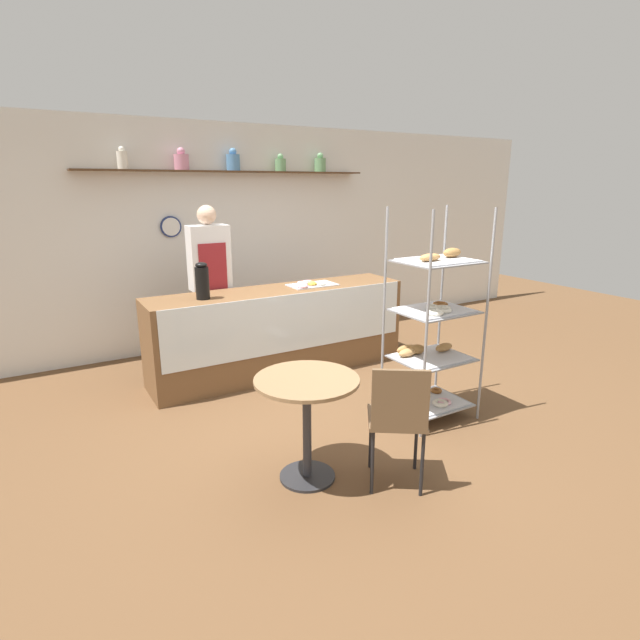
# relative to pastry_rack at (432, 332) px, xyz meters

# --- Properties ---
(ground_plane) EXTENTS (14.00, 14.00, 0.00)m
(ground_plane) POSITION_rel_pastry_rack_xyz_m (-0.65, 0.32, -0.77)
(ground_plane) COLOR brown
(back_wall) EXTENTS (10.00, 0.30, 2.70)m
(back_wall) POSITION_rel_pastry_rack_xyz_m (-0.65, 2.96, 0.59)
(back_wall) COLOR white
(back_wall) RESTS_ON ground_plane
(display_counter) EXTENTS (2.78, 0.62, 0.92)m
(display_counter) POSITION_rel_pastry_rack_xyz_m (-0.65, 1.62, -0.31)
(display_counter) COLOR brown
(display_counter) RESTS_ON ground_plane
(pastry_rack) EXTENTS (0.68, 0.56, 1.81)m
(pastry_rack) POSITION_rel_pastry_rack_xyz_m (0.00, 0.00, 0.00)
(pastry_rack) COLOR gray
(pastry_rack) RESTS_ON ground_plane
(person_worker) EXTENTS (0.42, 0.23, 1.78)m
(person_worker) POSITION_rel_pastry_rack_xyz_m (-1.24, 2.08, 0.20)
(person_worker) COLOR #282833
(person_worker) RESTS_ON ground_plane
(cafe_table) EXTENTS (0.71, 0.71, 0.75)m
(cafe_table) POSITION_rel_pastry_rack_xyz_m (-1.40, -0.32, -0.21)
(cafe_table) COLOR #262628
(cafe_table) RESTS_ON ground_plane
(cafe_chair) EXTENTS (0.53, 0.53, 0.89)m
(cafe_chair) POSITION_rel_pastry_rack_xyz_m (-0.95, -0.73, -0.23)
(cafe_chair) COLOR black
(cafe_chair) RESTS_ON ground_plane
(coffee_carafe) EXTENTS (0.13, 0.13, 0.36)m
(coffee_carafe) POSITION_rel_pastry_rack_xyz_m (-1.49, 1.57, 0.32)
(coffee_carafe) COLOR black
(coffee_carafe) RESTS_ON display_counter
(donut_tray_counter) EXTENTS (0.52, 0.31, 0.05)m
(donut_tray_counter) POSITION_rel_pastry_rack_xyz_m (-0.29, 1.60, 0.17)
(donut_tray_counter) COLOR silver
(donut_tray_counter) RESTS_ON display_counter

